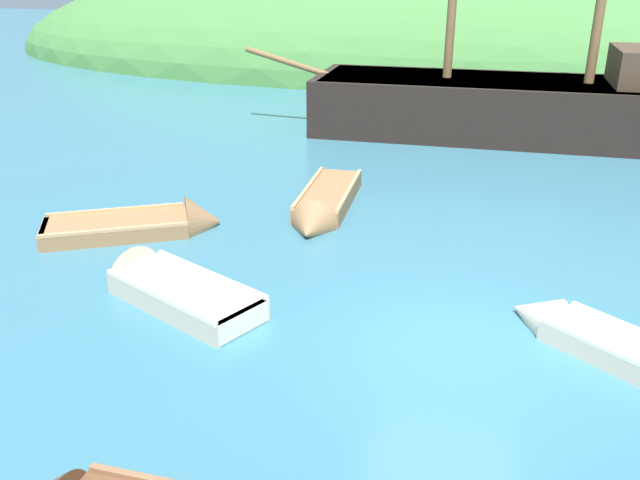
{
  "coord_description": "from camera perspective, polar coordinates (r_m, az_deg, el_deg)",
  "views": [
    {
      "loc": [
        0.09,
        -8.94,
        5.46
      ],
      "look_at": [
        -2.88,
        3.27,
        0.11
      ],
      "focal_mm": 37.52,
      "sensor_mm": 36.0,
      "label": 1
    }
  ],
  "objects": [
    {
      "name": "rowboat_far",
      "position": [
        11.93,
        -13.05,
        -4.09
      ],
      "size": [
        3.67,
        2.6,
        1.1
      ],
      "rotation": [
        0.0,
        0.0,
        2.68
      ],
      "color": "beige",
      "rests_on": "ground"
    },
    {
      "name": "shore_hill",
      "position": [
        42.43,
        7.87,
        15.48
      ],
      "size": [
        50.31,
        26.38,
        11.22
      ],
      "primitive_type": "ellipsoid",
      "color": "#477F3D",
      "rests_on": "ground"
    },
    {
      "name": "ground_plane",
      "position": [
        10.48,
        11.29,
        -8.85
      ],
      "size": [
        120.0,
        120.0,
        0.0
      ],
      "primitive_type": "plane",
      "color": "teal"
    },
    {
      "name": "rowboat_outer_right",
      "position": [
        14.8,
        -14.31,
        1.08
      ],
      "size": [
        3.86,
        2.84,
        1.23
      ],
      "rotation": [
        0.0,
        0.0,
        0.48
      ],
      "color": "#9E7047",
      "rests_on": "ground"
    },
    {
      "name": "rowboat_outer_left",
      "position": [
        15.4,
        0.3,
        2.83
      ],
      "size": [
        1.14,
        3.93,
        1.02
      ],
      "rotation": [
        0.0,
        0.0,
        4.73
      ],
      "color": "#9E7047",
      "rests_on": "ground"
    },
    {
      "name": "sailing_ship",
      "position": [
        22.99,
        16.96,
        10.08
      ],
      "size": [
        15.9,
        3.95,
        10.86
      ],
      "rotation": [
        0.0,
        0.0,
        3.14
      ],
      "color": "black",
      "rests_on": "ground"
    },
    {
      "name": "rowboat_portside",
      "position": [
        10.86,
        23.8,
        -8.66
      ],
      "size": [
        3.63,
        3.05,
        0.86
      ],
      "rotation": [
        0.0,
        0.0,
        2.49
      ],
      "color": "beige",
      "rests_on": "ground"
    }
  ]
}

